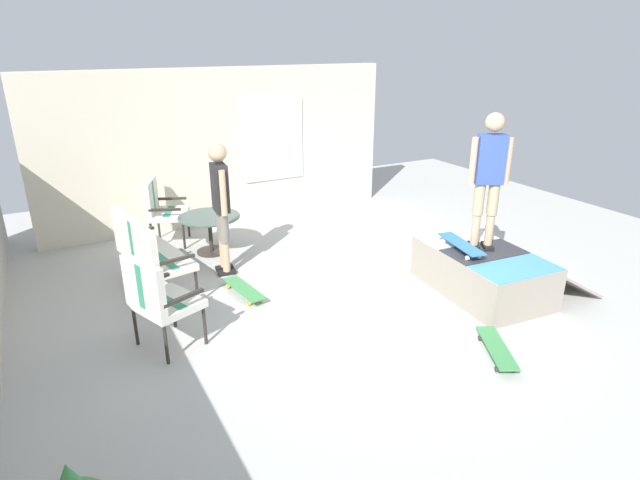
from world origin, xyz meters
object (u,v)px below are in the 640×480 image
Objects in this scene: patio_bench at (146,249)px; person_watching at (221,199)px; patio_chair_near_house at (161,206)px; skate_ramp at (484,271)px; patio_table at (210,227)px; patio_chair_by_wall at (156,296)px; person_skater at (489,172)px; skateboard_by_bench at (244,289)px; skateboard_on_ramp at (461,244)px; skateboard_spare at (497,348)px.

patio_bench is 1.14m from person_watching.
skate_ramp is at bearing -138.60° from patio_chair_near_house.
patio_bench is at bearing 131.91° from patio_table.
patio_bench is 1.30× the size of patio_chair_by_wall.
person_skater reaches higher than patio_chair_by_wall.
skateboard_by_bench is at bearing 63.87° from skate_ramp.
person_watching reaches higher than patio_table.
patio_table is 3.61m from skateboard_on_ramp.
patio_table is 0.54× the size of person_skater.
patio_bench is 1.61× the size of skateboard_on_ramp.
skateboard_spare is at bearing -137.62° from patio_bench.
patio_chair_near_house is 0.61× the size of person_skater.
patio_table is at bearing -28.48° from patio_chair_by_wall.
patio_chair_near_house is at bearing 11.50° from skateboard_by_bench.
skateboard_spare is at bearing 140.71° from skate_ramp.
patio_chair_near_house is 3.09m from patio_chair_by_wall.
patio_bench is 1.48× the size of patio_table.
skateboard_by_bench is at bearing 35.67° from skateboard_spare.
skateboard_by_bench is (-1.56, 0.08, -0.32)m from patio_table.
patio_chair_near_house reaches higher than patio_table.
skateboard_by_bench is 1.02× the size of skateboard_spare.
person_watching is 3.11m from skateboard_on_ramp.
person_watching reaches higher than patio_chair_near_house.
skate_ramp is at bearing -116.13° from skateboard_by_bench.
skateboard_spare is at bearing 153.47° from skateboard_on_ramp.
skateboard_on_ramp is (-1.18, -2.42, 0.55)m from skateboard_by_bench.
skate_ramp is at bearing -98.66° from patio_chair_by_wall.
skateboard_by_bench is (0.74, -1.17, -0.53)m from patio_chair_by_wall.
patio_chair_by_wall is 1.98m from person_watching.
person_watching reaches higher than patio_bench.
patio_chair_near_house reaches higher than skate_ramp.
patio_chair_by_wall is at bearing 166.76° from patio_chair_near_house.
patio_chair_near_house is at bearing 25.26° from skateboard_spare.
person_skater reaches higher than person_watching.
person_watching is at bearing -79.20° from patio_bench.
skateboard_spare is at bearing 143.31° from person_skater.
patio_table is 1.59m from skateboard_by_bench.
patio_chair_near_house is 2.37m from skateboard_by_bench.
patio_chair_near_house is 1.25× the size of skateboard_by_bench.
skateboard_on_ramp is at bearing -26.53° from skateboard_spare.
patio_table is 3.98m from person_skater.
skate_ramp is at bearing -137.62° from patio_table.
skateboard_spare is (-1.25, 0.93, -1.43)m from person_skater.
patio_chair_by_wall reaches higher than skateboard_by_bench.
patio_chair_by_wall is 3.61m from skateboard_on_ramp.
patio_table is (-0.71, -0.54, -0.21)m from patio_chair_near_house.
person_watching is 1.06× the size of person_skater.
person_watching is 2.15× the size of skateboard_on_ramp.
person_watching is (-0.78, 0.05, 0.64)m from patio_table.
skateboard_on_ramp reaches higher than patio_table.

